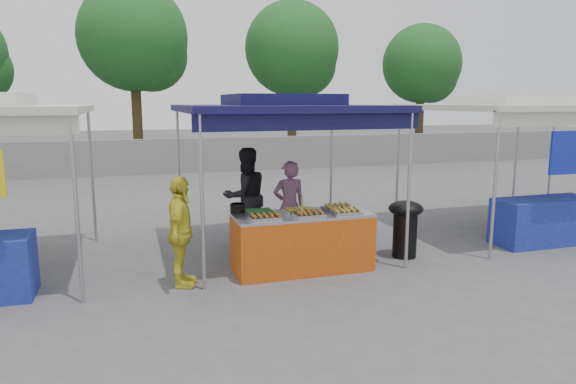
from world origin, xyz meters
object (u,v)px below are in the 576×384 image
object	(u,v)px
customer_person	(181,232)
cooking_pot	(238,208)
vendor_table	(302,242)
helper_man	(246,196)
vendor_woman	(289,206)
wok_burner	(405,224)

from	to	relation	value
customer_person	cooking_pot	bearing A→B (deg)	-44.57
vendor_table	customer_person	distance (m)	1.80
helper_man	vendor_woman	bearing A→B (deg)	120.90
cooking_pot	customer_person	world-z (taller)	customer_person
vendor_table	wok_burner	size ratio (longest dim) A/B	2.18
wok_burner	vendor_woman	distance (m)	1.89
vendor_woman	customer_person	distance (m)	2.24
wok_burner	customer_person	world-z (taller)	customer_person
wok_burner	helper_man	bearing A→B (deg)	127.12
cooking_pot	helper_man	bearing A→B (deg)	72.23
vendor_woman	customer_person	world-z (taller)	vendor_woman
wok_burner	customer_person	bearing A→B (deg)	165.82
vendor_woman	helper_man	size ratio (longest dim) A/B	0.89
vendor_table	cooking_pot	bearing A→B (deg)	157.24
vendor_table	helper_man	bearing A→B (deg)	106.16
vendor_woman	customer_person	xyz separation A→B (m)	(-1.89, -1.20, -0.00)
wok_burner	vendor_woman	bearing A→B (deg)	132.27
cooking_pot	wok_burner	distance (m)	2.69
vendor_woman	customer_person	size ratio (longest dim) A/B	1.00
vendor_table	customer_person	xyz separation A→B (m)	(-1.76, -0.17, 0.32)
vendor_table	vendor_woman	xyz separation A→B (m)	(0.12, 1.03, 0.33)
vendor_table	customer_person	bearing A→B (deg)	-174.46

